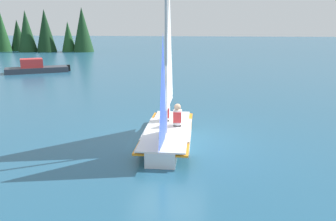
{
  "coord_description": "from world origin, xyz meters",
  "views": [
    {
      "loc": [
        -1.5,
        10.03,
        3.6
      ],
      "look_at": [
        0.0,
        0.0,
        1.02
      ],
      "focal_mm": 35.0,
      "sensor_mm": 36.0,
      "label": 1
    }
  ],
  "objects_px": {
    "sailor_crew": "(166,115)",
    "motorboat_distant": "(36,68)",
    "sailboat_main": "(168,121)",
    "sailor_helm": "(177,120)"
  },
  "relations": [
    {
      "from": "sailor_crew",
      "to": "motorboat_distant",
      "type": "relative_size",
      "value": 0.23
    },
    {
      "from": "motorboat_distant",
      "to": "sailboat_main",
      "type": "bearing_deg",
      "value": 99.49
    },
    {
      "from": "sailor_crew",
      "to": "sailboat_main",
      "type": "bearing_deg",
      "value": 10.27
    },
    {
      "from": "sailor_crew",
      "to": "motorboat_distant",
      "type": "xyz_separation_m",
      "value": [
        13.0,
        -13.96,
        -0.24
      ]
    },
    {
      "from": "sailboat_main",
      "to": "sailor_crew",
      "type": "height_order",
      "value": "sailboat_main"
    },
    {
      "from": "sailboat_main",
      "to": "motorboat_distant",
      "type": "bearing_deg",
      "value": -141.3
    },
    {
      "from": "sailboat_main",
      "to": "motorboat_distant",
      "type": "height_order",
      "value": "sailboat_main"
    },
    {
      "from": "sailor_helm",
      "to": "motorboat_distant",
      "type": "xyz_separation_m",
      "value": [
        13.48,
        -14.52,
        -0.23
      ]
    },
    {
      "from": "sailboat_main",
      "to": "sailor_helm",
      "type": "bearing_deg",
      "value": 141.39
    },
    {
      "from": "sailor_crew",
      "to": "motorboat_distant",
      "type": "height_order",
      "value": "sailor_crew"
    }
  ]
}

